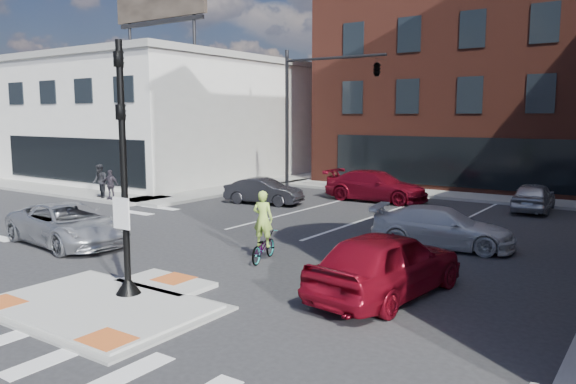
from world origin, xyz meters
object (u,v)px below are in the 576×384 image
Objects in this scene: bg_car_dark at (264,191)px; bg_car_red at (376,186)px; red_sedan at (387,263)px; pedestrian_b at (110,185)px; cyclist at (263,237)px; white_pickup at (442,227)px; bg_car_silver at (533,197)px; silver_suv at (68,224)px; pedestrian_a at (100,181)px.

bg_car_red reaches higher than bg_car_dark.
pedestrian_b is at bearing -11.61° from red_sedan.
cyclist is at bearing -153.17° from bg_car_dark.
pedestrian_b is at bearing 80.26° from white_pickup.
bg_car_dark is 2.59× the size of pedestrian_b.
cyclist is (-4.52, 1.01, -0.11)m from red_sedan.
white_pickup is 11.31m from bg_car_dark.
pedestrian_b is (-17.33, 0.11, 0.23)m from white_pickup.
bg_car_red is at bearing -94.37° from cyclist.
bg_car_dark is 0.73× the size of bg_car_red.
bg_car_red is 3.57× the size of pedestrian_b.
bg_car_silver is at bearing -84.66° from red_sedan.
red_sedan is 15.23m from bg_car_silver.
bg_car_red is (-7.37, -1.23, 0.10)m from bg_car_silver.
pedestrian_b reaches higher than bg_car_dark.
cyclist reaches higher than white_pickup.
bg_car_silver is (1.03, 9.38, 0.00)m from white_pickup.
red_sedan is (11.32, 1.04, 0.12)m from silver_suv.
bg_car_red is (4.20, 4.06, 0.14)m from bg_car_dark.
pedestrian_a reaches higher than bg_car_silver.
bg_car_silver is 20.57m from pedestrian_b.
bg_car_silver is at bearing -124.17° from cyclist.
white_pickup is 2.65× the size of pedestrian_a.
silver_suv is 11.37m from red_sedan.
white_pickup is 0.86× the size of bg_car_red.
bg_car_dark is at bearing 12.84° from pedestrian_b.
red_sedan is at bearing -35.79° from pedestrian_b.
silver_suv is 2.91× the size of pedestrian_a.
pedestrian_a is (-19.19, -9.27, 0.35)m from bg_car_silver.
white_pickup is at bearing -76.77° from red_sedan.
white_pickup is 1.17× the size of bg_car_silver.
silver_suv is at bearing -22.65° from pedestrian_a.
silver_suv is 20.02m from bg_car_silver.
silver_suv is 1.31× the size of bg_car_dark.
white_pickup is 17.33m from pedestrian_b.
pedestrian_a is at bearing 107.47° from bg_car_dark.
red_sedan is at bearing 177.15° from white_pickup.
bg_car_dark is 0.98× the size of bg_car_silver.
bg_car_red is at bearing -56.69° from red_sedan.
white_pickup is at bearing 80.32° from bg_car_silver.
silver_suv is at bearing 163.81° from bg_car_red.
bg_car_silver reaches higher than white_pickup.
white_pickup is 2.16× the size of cyclist.
red_sedan is 3.23× the size of pedestrian_b.
bg_car_silver is 2.64× the size of pedestrian_b.
silver_suv is 9.67m from pedestrian_b.
bg_car_dark is (-10.55, 4.08, -0.03)m from white_pickup.
bg_car_red is at bearing -56.04° from bg_car_dark.
silver_suv is at bearing 1.53° from cyclist.
bg_car_silver is 0.74× the size of bg_car_red.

